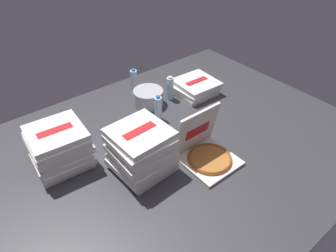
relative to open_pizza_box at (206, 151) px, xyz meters
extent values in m
cube|color=#38383D|center=(-0.11, 0.27, -0.09)|extent=(3.20, 2.40, 0.02)
cube|color=white|center=(0.00, -0.04, -0.07)|extent=(0.39, 0.39, 0.02)
cylinder|color=#B77033|center=(0.00, -0.04, -0.04)|extent=(0.34, 0.34, 0.02)
torus|color=#9C501E|center=(0.00, -0.04, -0.04)|extent=(0.34, 0.34, 0.02)
cube|color=white|center=(0.00, 0.12, 0.14)|extent=(0.39, 0.08, 0.38)
cube|color=red|center=(0.00, 0.11, 0.13)|extent=(0.23, 0.02, 0.10)
cube|color=white|center=(-0.89, 0.66, -0.06)|extent=(0.41, 0.41, 0.04)
cube|color=red|center=(-0.89, 0.66, -0.03)|extent=(0.25, 0.09, 0.00)
cube|color=white|center=(-0.88, 0.64, -0.01)|extent=(0.41, 0.41, 0.04)
cube|color=white|center=(-0.89, 0.65, 0.03)|extent=(0.42, 0.42, 0.04)
cube|color=white|center=(-0.87, 0.66, 0.08)|extent=(0.39, 0.39, 0.04)
cube|color=red|center=(-0.87, 0.66, 0.10)|extent=(0.25, 0.07, 0.00)
cube|color=white|center=(-0.89, 0.65, 0.12)|extent=(0.41, 0.41, 0.04)
cube|color=white|center=(-0.88, 0.64, 0.17)|extent=(0.41, 0.41, 0.04)
cube|color=red|center=(-0.88, 0.64, 0.19)|extent=(0.25, 0.09, 0.00)
cube|color=white|center=(-0.88, 0.66, 0.21)|extent=(0.41, 0.41, 0.04)
cube|color=red|center=(-0.88, 0.66, 0.23)|extent=(0.26, 0.09, 0.00)
cube|color=white|center=(0.59, 0.78, -0.06)|extent=(0.39, 0.39, 0.04)
cube|color=white|center=(0.59, 0.77, -0.01)|extent=(0.40, 0.40, 0.04)
cube|color=red|center=(0.59, 0.77, 0.01)|extent=(0.25, 0.08, 0.00)
cube|color=white|center=(0.61, 0.77, 0.03)|extent=(0.40, 0.40, 0.04)
cube|color=red|center=(0.61, 0.77, 0.06)|extent=(0.25, 0.08, 0.00)
cube|color=white|center=(-0.43, 0.22, -0.06)|extent=(0.40, 0.40, 0.04)
cube|color=red|center=(-0.43, 0.22, -0.03)|extent=(0.25, 0.08, 0.00)
cube|color=white|center=(-0.45, 0.22, -0.01)|extent=(0.40, 0.40, 0.04)
cube|color=white|center=(-0.44, 0.21, 0.03)|extent=(0.40, 0.40, 0.04)
cube|color=red|center=(-0.44, 0.21, 0.06)|extent=(0.25, 0.08, 0.00)
cube|color=white|center=(-0.43, 0.22, 0.08)|extent=(0.40, 0.40, 0.04)
cube|color=white|center=(-0.45, 0.21, 0.12)|extent=(0.39, 0.39, 0.04)
cube|color=white|center=(-0.43, 0.22, 0.17)|extent=(0.39, 0.39, 0.04)
cube|color=red|center=(-0.43, 0.22, 0.19)|extent=(0.25, 0.07, 0.00)
cube|color=white|center=(-0.45, 0.22, 0.21)|extent=(0.39, 0.39, 0.04)
cube|color=red|center=(-0.45, 0.22, 0.23)|extent=(0.25, 0.07, 0.00)
cube|color=white|center=(-0.44, 0.23, 0.25)|extent=(0.40, 0.40, 0.04)
cube|color=red|center=(-0.44, 0.23, 0.28)|extent=(0.25, 0.08, 0.00)
cylinder|color=#B7BABF|center=(0.11, 0.90, 0.00)|extent=(0.29, 0.29, 0.15)
cylinder|color=silver|center=(0.33, 0.85, 0.04)|extent=(0.07, 0.07, 0.23)
cylinder|color=white|center=(0.33, 0.85, 0.16)|extent=(0.04, 0.04, 0.02)
cylinder|color=silver|center=(0.14, 1.20, 0.04)|extent=(0.07, 0.07, 0.23)
cylinder|color=blue|center=(0.14, 1.20, 0.16)|extent=(0.04, 0.04, 0.02)
cylinder|color=silver|center=(0.03, 0.65, 0.04)|extent=(0.07, 0.07, 0.23)
cylinder|color=blue|center=(0.03, 0.65, 0.16)|extent=(0.04, 0.04, 0.02)
camera|label=1|loc=(-1.30, -1.16, 1.58)|focal=32.54mm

